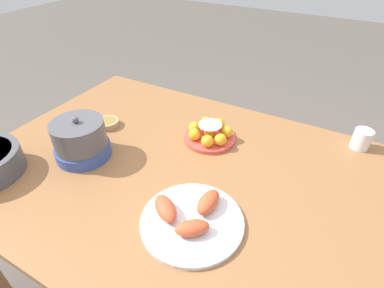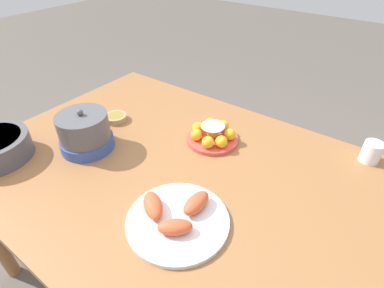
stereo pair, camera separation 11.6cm
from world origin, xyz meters
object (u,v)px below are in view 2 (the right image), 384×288
dining_table (170,181)px  seafood_platter (177,217)px  cake_plate (212,135)px  warming_pot (85,132)px  cup_near (372,152)px  sauce_bowl (116,118)px

dining_table → seafood_platter: (-0.18, 0.19, 0.10)m
cake_plate → warming_pot: (0.38, 0.33, 0.04)m
seafood_platter → warming_pot: bearing=-8.9°
cake_plate → cup_near: size_ratio=2.58×
cake_plate → sauce_bowl: size_ratio=2.09×
sauce_bowl → warming_pot: bearing=107.7°
dining_table → cup_near: size_ratio=17.91×
cup_near → warming_pot: size_ratio=0.39×
dining_table → cup_near: 0.77m
cup_near → warming_pot: 1.09m
seafood_platter → cup_near: 0.77m
dining_table → seafood_platter: seafood_platter is taller
sauce_bowl → cake_plate: bearing=-164.1°
sauce_bowl → seafood_platter: 0.65m
dining_table → warming_pot: bearing=17.9°
cake_plate → sauce_bowl: cake_plate is taller
sauce_bowl → cup_near: 1.06m
cake_plate → seafood_platter: bearing=108.8°
dining_table → sauce_bowl: (0.40, -0.10, 0.10)m
seafood_platter → sauce_bowl: bearing=-26.1°
cake_plate → seafood_platter: cake_plate is taller
cake_plate → warming_pot: size_ratio=1.02×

